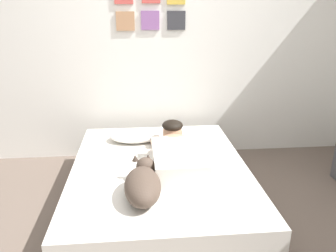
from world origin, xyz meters
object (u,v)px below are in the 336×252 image
Objects in this scene: cell_phone at (138,180)px; dog at (143,183)px; bed at (160,186)px; coffee_cup at (175,139)px; pillow at (136,136)px; person_lying at (177,152)px.

dog is at bearing -81.65° from cell_phone.
bed is 15.88× the size of coffee_cup.
bed is 0.37m from cell_phone.
coffee_cup is at bearing 69.14° from bed.
pillow is 3.71× the size of cell_phone.
person_lying is (0.36, -0.55, 0.05)m from pillow.
pillow reaches higher than coffee_cup.
pillow is 4.16× the size of coffee_cup.
dog is (-0.15, -0.48, 0.31)m from bed.
dog is at bearing -87.02° from pillow.
dog is (0.06, -1.06, 0.05)m from pillow.
dog reaches higher than cell_phone.
dog is at bearing -107.36° from bed.
coffee_cup is at bearing 63.25° from cell_phone.
cell_phone is at bearing 98.35° from dog.
bed is at bearing -70.43° from pillow.
dog reaches higher than coffee_cup.
pillow reaches higher than cell_phone.
dog is 1.03m from coffee_cup.
dog is 4.60× the size of coffee_cup.
dog reaches higher than bed.
person_lying reaches higher than cell_phone.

